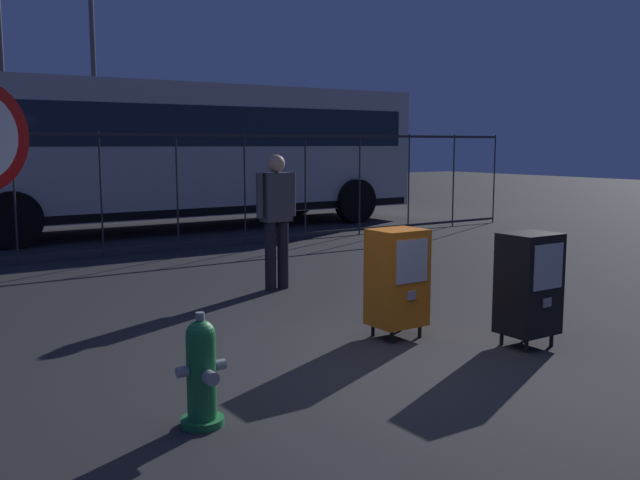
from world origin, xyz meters
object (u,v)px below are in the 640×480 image
newspaper_box_secondary (529,283)px  fire_hydrant (202,373)px  pedestrian (276,214)px  bus_near (182,148)px  newspaper_box_primary (397,277)px  street_light_near_right (93,63)px

newspaper_box_secondary → fire_hydrant: bearing=-179.0°
pedestrian → bus_near: bus_near is taller
newspaper_box_primary → bus_near: (1.85, 9.30, 1.14)m
newspaper_box_secondary → bus_near: 10.30m
bus_near → fire_hydrant: bearing=-112.4°
newspaper_box_primary → bus_near: size_ratio=0.10×
newspaper_box_primary → newspaper_box_secondary: 1.18m
pedestrian → bus_near: 6.99m
newspaper_box_primary → bus_near: 9.55m
pedestrian → newspaper_box_primary: bearing=-94.6°
newspaper_box_primary → pedestrian: pedestrian is taller
pedestrian → street_light_near_right: street_light_near_right is taller
newspaper_box_secondary → street_light_near_right: size_ratio=0.15×
street_light_near_right → bus_near: bearing=-90.0°
fire_hydrant → street_light_near_right: bearing=75.3°
newspaper_box_secondary → pedestrian: bearing=99.6°
pedestrian → street_light_near_right: bearing=82.6°
newspaper_box_secondary → pedestrian: 3.50m
newspaper_box_primary → street_light_near_right: size_ratio=0.15×
bus_near → street_light_near_right: 6.46m
newspaper_box_secondary → pedestrian: (-0.58, 3.43, 0.38)m
fire_hydrant → street_light_near_right: street_light_near_right is taller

